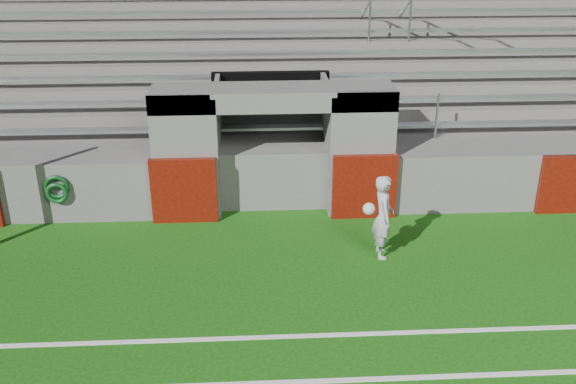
{
  "coord_description": "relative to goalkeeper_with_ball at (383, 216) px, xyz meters",
  "views": [
    {
      "loc": [
        -0.38,
        -8.77,
        5.77
      ],
      "look_at": [
        0.2,
        1.8,
        1.1
      ],
      "focal_mm": 40.0,
      "sensor_mm": 36.0,
      "label": 1
    }
  ],
  "objects": [
    {
      "name": "ground",
      "position": [
        -1.86,
        -1.35,
        -0.78
      ],
      "size": [
        90.0,
        90.0,
        0.0
      ],
      "primitive_type": "plane",
      "color": "#144A0C",
      "rests_on": "ground"
    },
    {
      "name": "stadium_structure",
      "position": [
        -1.86,
        6.62,
        0.71
      ],
      "size": [
        26.0,
        8.48,
        5.42
      ],
      "color": "#5E5C59",
      "rests_on": "ground"
    },
    {
      "name": "goalkeeper_with_ball",
      "position": [
        0.0,
        0.0,
        0.0
      ],
      "size": [
        0.57,
        0.57,
        1.55
      ],
      "color": "#B2B5BC",
      "rests_on": "ground"
    },
    {
      "name": "hose_coil",
      "position": [
        -6.13,
        1.58,
        -0.02
      ],
      "size": [
        0.51,
        0.14,
        0.58
      ],
      "color": "#0B3913",
      "rests_on": "ground"
    }
  ]
}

